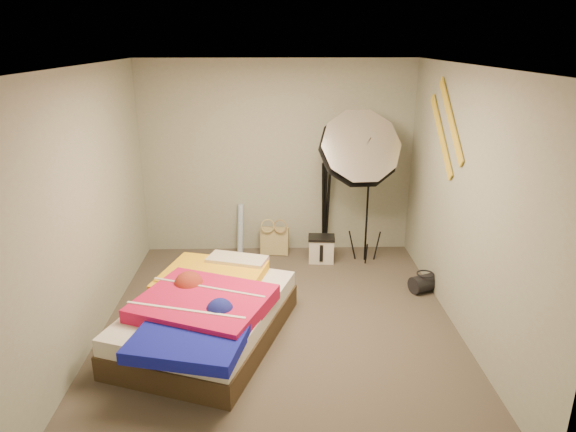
{
  "coord_description": "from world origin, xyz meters",
  "views": [
    {
      "loc": [
        -0.04,
        -4.5,
        2.72
      ],
      "look_at": [
        0.1,
        0.6,
        0.95
      ],
      "focal_mm": 32.0,
      "sensor_mm": 36.0,
      "label": 1
    }
  ],
  "objects_px": {
    "tote_bag": "(275,241)",
    "duffel_bag": "(424,283)",
    "bed": "(207,314)",
    "photo_umbrella": "(359,150)",
    "wrapping_roll": "(240,229)",
    "camera_case": "(321,250)",
    "camera_tripod": "(325,196)"
  },
  "relations": [
    {
      "from": "photo_umbrella",
      "to": "bed",
      "type": "bearing_deg",
      "value": -134.78
    },
    {
      "from": "wrapping_roll",
      "to": "duffel_bag",
      "type": "bearing_deg",
      "value": -29.53
    },
    {
      "from": "bed",
      "to": "camera_tripod",
      "type": "height_order",
      "value": "camera_tripod"
    },
    {
      "from": "duffel_bag",
      "to": "bed",
      "type": "relative_size",
      "value": 0.15
    },
    {
      "from": "bed",
      "to": "duffel_bag",
      "type": "bearing_deg",
      "value": 21.13
    },
    {
      "from": "wrapping_roll",
      "to": "camera_tripod",
      "type": "distance_m",
      "value": 1.21
    },
    {
      "from": "tote_bag",
      "to": "duffel_bag",
      "type": "distance_m",
      "value": 2.04
    },
    {
      "from": "tote_bag",
      "to": "photo_umbrella",
      "type": "relative_size",
      "value": 0.18
    },
    {
      "from": "wrapping_roll",
      "to": "duffel_bag",
      "type": "distance_m",
      "value": 2.48
    },
    {
      "from": "tote_bag",
      "to": "wrapping_roll",
      "type": "distance_m",
      "value": 0.48
    },
    {
      "from": "duffel_bag",
      "to": "camera_tripod",
      "type": "distance_m",
      "value": 1.71
    },
    {
      "from": "camera_case",
      "to": "tote_bag",
      "type": "bearing_deg",
      "value": 161.22
    },
    {
      "from": "camera_case",
      "to": "photo_umbrella",
      "type": "bearing_deg",
      "value": -9.83
    },
    {
      "from": "bed",
      "to": "photo_umbrella",
      "type": "distance_m",
      "value": 2.64
    },
    {
      "from": "tote_bag",
      "to": "duffel_bag",
      "type": "xyz_separation_m",
      "value": [
        1.69,
        -1.13,
        -0.08
      ]
    },
    {
      "from": "tote_bag",
      "to": "bed",
      "type": "height_order",
      "value": "bed"
    },
    {
      "from": "wrapping_roll",
      "to": "camera_case",
      "type": "relative_size",
      "value": 2.09
    },
    {
      "from": "duffel_bag",
      "to": "tote_bag",
      "type": "bearing_deg",
      "value": 122.91
    },
    {
      "from": "tote_bag",
      "to": "camera_case",
      "type": "relative_size",
      "value": 1.17
    },
    {
      "from": "tote_bag",
      "to": "camera_tripod",
      "type": "bearing_deg",
      "value": 11.47
    },
    {
      "from": "photo_umbrella",
      "to": "tote_bag",
      "type": "bearing_deg",
      "value": 159.97
    },
    {
      "from": "photo_umbrella",
      "to": "duffel_bag",
      "type": "bearing_deg",
      "value": -47.83
    },
    {
      "from": "bed",
      "to": "photo_umbrella",
      "type": "xyz_separation_m",
      "value": [
        1.65,
        1.66,
        1.21
      ]
    },
    {
      "from": "wrapping_roll",
      "to": "photo_umbrella",
      "type": "xyz_separation_m",
      "value": [
        1.46,
        -0.46,
        1.15
      ]
    },
    {
      "from": "photo_umbrella",
      "to": "camera_tripod",
      "type": "distance_m",
      "value": 0.88
    },
    {
      "from": "duffel_bag",
      "to": "bed",
      "type": "height_order",
      "value": "bed"
    },
    {
      "from": "tote_bag",
      "to": "bed",
      "type": "relative_size",
      "value": 0.17
    },
    {
      "from": "bed",
      "to": "camera_tripod",
      "type": "distance_m",
      "value": 2.52
    },
    {
      "from": "tote_bag",
      "to": "wrapping_roll",
      "type": "relative_size",
      "value": 0.56
    },
    {
      "from": "duffel_bag",
      "to": "photo_umbrella",
      "type": "xyz_separation_m",
      "value": [
        -0.69,
        0.76,
        1.37
      ]
    },
    {
      "from": "tote_bag",
      "to": "photo_umbrella",
      "type": "distance_m",
      "value": 1.68
    },
    {
      "from": "tote_bag",
      "to": "camera_case",
      "type": "distance_m",
      "value": 0.65
    }
  ]
}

